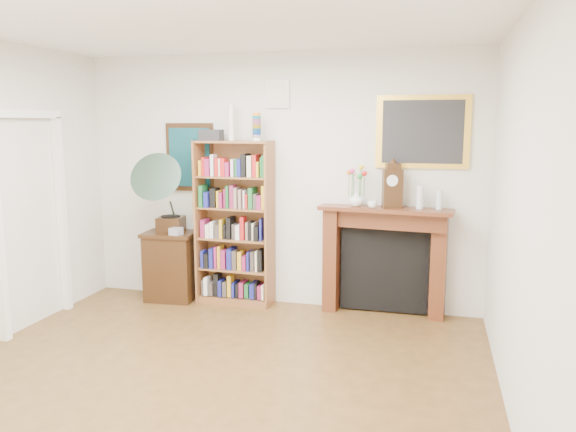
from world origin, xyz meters
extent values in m
cube|color=#4D3517|center=(0.00, 0.00, -0.01)|extent=(4.50, 5.00, 0.01)
cube|color=white|center=(0.00, 0.00, 2.80)|extent=(4.50, 5.00, 0.01)
cube|color=silver|center=(0.00, 2.50, 1.40)|extent=(4.50, 0.01, 2.80)
cube|color=silver|center=(2.25, 0.00, 1.40)|extent=(0.01, 5.00, 2.80)
cube|color=white|center=(-2.21, 1.67, 1.05)|extent=(0.08, 0.08, 2.10)
cube|color=white|center=(-2.21, 1.20, 2.13)|extent=(0.08, 1.02, 0.08)
cube|color=black|center=(-1.05, 2.48, 1.65)|extent=(0.58, 0.03, 0.78)
cube|color=#10444D|center=(-1.05, 2.46, 1.65)|extent=(0.50, 0.01, 0.67)
cube|color=white|center=(0.00, 2.48, 2.35)|extent=(0.26, 0.03, 0.30)
cube|color=silver|center=(0.00, 2.46, 2.35)|extent=(0.22, 0.01, 0.26)
cube|color=gold|center=(1.55, 2.48, 1.95)|extent=(0.95, 0.03, 0.75)
cube|color=#262628|center=(1.55, 2.46, 1.95)|extent=(0.82, 0.01, 0.65)
cube|color=brown|center=(-0.88, 2.33, 0.92)|extent=(0.04, 0.30, 1.85)
cube|color=brown|center=(-0.05, 2.33, 0.92)|extent=(0.04, 0.30, 1.85)
cube|color=brown|center=(-0.46, 2.33, 1.84)|extent=(0.87, 0.35, 0.02)
cube|color=brown|center=(-0.46, 2.33, 0.04)|extent=(0.87, 0.35, 0.08)
cube|color=brown|center=(-0.46, 2.47, 0.92)|extent=(0.85, 0.06, 1.85)
cube|color=brown|center=(-0.46, 2.33, 0.40)|extent=(0.81, 0.32, 0.02)
cube|color=brown|center=(-0.46, 2.33, 0.75)|extent=(0.81, 0.32, 0.02)
cube|color=brown|center=(-0.46, 2.33, 1.10)|extent=(0.81, 0.32, 0.02)
cube|color=brown|center=(-0.46, 2.33, 1.45)|extent=(0.81, 0.32, 0.02)
cube|color=black|center=(-1.23, 2.27, 0.40)|extent=(0.61, 0.47, 0.80)
cube|color=#481B11|center=(0.64, 2.38, 0.56)|extent=(0.17, 0.22, 1.13)
cube|color=#481B11|center=(1.77, 2.38, 0.56)|extent=(0.17, 0.22, 1.13)
cube|color=#481B11|center=(1.20, 2.38, 1.04)|extent=(1.30, 0.33, 0.18)
cube|color=#481B11|center=(1.20, 2.34, 1.15)|extent=(1.41, 0.46, 0.04)
cube|color=black|center=(1.20, 2.44, 0.47)|extent=(0.93, 0.09, 0.90)
cube|color=black|center=(-1.23, 2.31, 0.89)|extent=(0.32, 0.32, 0.17)
cylinder|color=black|center=(-1.23, 2.31, 0.98)|extent=(0.24, 0.24, 0.01)
cone|color=#314639|center=(-1.23, 2.14, 1.36)|extent=(0.66, 0.77, 0.72)
cube|color=#B7B6C3|center=(-1.09, 2.14, 0.84)|extent=(0.14, 0.14, 0.08)
cube|color=black|center=(1.27, 2.34, 1.37)|extent=(0.22, 0.16, 0.40)
cylinder|color=white|center=(1.27, 2.28, 1.46)|extent=(0.12, 0.05, 0.12)
cube|color=black|center=(1.27, 2.34, 1.60)|extent=(0.17, 0.13, 0.07)
imported|color=white|center=(0.90, 2.35, 1.25)|extent=(0.16, 0.16, 0.16)
imported|color=white|center=(1.08, 2.28, 1.21)|extent=(0.11, 0.11, 0.08)
cylinder|color=silver|center=(1.55, 2.35, 1.29)|extent=(0.07, 0.07, 0.24)
cylinder|color=silver|center=(1.75, 2.36, 1.27)|extent=(0.06, 0.06, 0.20)
camera|label=1|loc=(1.67, -3.51, 2.04)|focal=35.00mm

